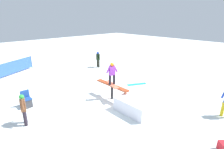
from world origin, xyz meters
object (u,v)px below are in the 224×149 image
rail_feature (112,87)px  bystander_brown (23,108)px  bystander_black (98,59)px  loose_snowboard_cyan (137,84)px  main_rider_on_rail (112,74)px  folding_chair (26,99)px  backpack_on_snow (222,147)px

rail_feature → bystander_brown: 4.54m
rail_feature → bystander_black: 6.76m
bystander_black → loose_snowboard_cyan: bystander_black is taller
main_rider_on_rail → bystander_black: (5.72, -3.60, -0.67)m
main_rider_on_rail → folding_chair: main_rider_on_rail is taller
rail_feature → main_rider_on_rail: bearing=0.0°
folding_chair → backpack_on_snow: folding_chair is taller
rail_feature → main_rider_on_rail: size_ratio=1.73×
backpack_on_snow → bystander_brown: bearing=-101.8°
bystander_black → folding_chair: bystander_black is taller
bystander_brown → loose_snowboard_cyan: (-0.35, -7.26, -0.78)m
bystander_brown → folding_chair: (1.59, -0.59, -0.38)m
rail_feature → main_rider_on_rail: 0.76m
main_rider_on_rail → folding_chair: size_ratio=1.56×
rail_feature → bystander_brown: size_ratio=1.67×
main_rider_on_rail → loose_snowboard_cyan: bearing=-61.4°
main_rider_on_rail → backpack_on_snow: size_ratio=4.05×
main_rider_on_rail → bystander_black: bearing=-12.4°
main_rider_on_rail → folding_chair: 4.67m
bystander_brown → backpack_on_snow: (-6.43, -4.48, -0.63)m
bystander_brown → folding_chair: bystander_brown is taller
folding_chair → bystander_black: bearing=23.8°
folding_chair → backpack_on_snow: (-8.02, -3.89, -0.24)m
rail_feature → loose_snowboard_cyan: (0.44, -2.79, -0.72)m
bystander_black → loose_snowboard_cyan: bearing=1.0°
backpack_on_snow → main_rider_on_rail: bearing=-136.5°
rail_feature → loose_snowboard_cyan: bearing=-80.5°
bystander_brown → backpack_on_snow: 7.87m
bystander_black → loose_snowboard_cyan: (-5.28, 0.81, -0.81)m
loose_snowboard_cyan → folding_chair: 6.95m
main_rider_on_rail → bystander_brown: 4.59m
rail_feature → backpack_on_snow: 5.68m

